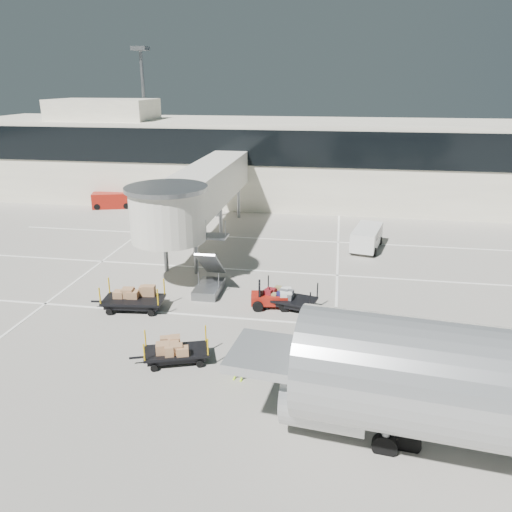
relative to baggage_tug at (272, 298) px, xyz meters
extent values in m
plane|color=#B5AFA2|center=(-2.50, -3.68, -0.52)|extent=(140.00, 140.00, 0.00)
cube|color=white|center=(-2.50, -1.68, -0.51)|extent=(40.00, 0.15, 0.02)
cube|color=white|center=(-2.50, 5.32, -0.51)|extent=(40.00, 0.15, 0.02)
cube|color=white|center=(-2.50, 12.32, -0.51)|extent=(40.00, 0.15, 0.02)
cube|color=white|center=(3.50, 6.32, -0.51)|extent=(0.15, 30.00, 0.02)
cube|color=white|center=(-12.50, 6.32, -0.51)|extent=(0.15, 30.00, 0.02)
cube|color=white|center=(-2.50, 26.32, 3.48)|extent=(64.00, 12.00, 8.00)
cube|color=black|center=(-2.50, 20.27, 5.48)|extent=(64.00, 0.12, 3.20)
cube|color=white|center=(-20.50, 24.32, 8.48)|extent=(10.00, 6.00, 2.00)
cylinder|color=slate|center=(-18.50, 30.32, 6.98)|extent=(0.36, 0.36, 15.00)
cube|color=slate|center=(-18.50, 30.32, 14.48)|extent=(1.60, 1.60, 0.40)
cube|color=silver|center=(-6.50, 11.32, 3.78)|extent=(3.00, 18.00, 2.80)
cylinder|color=silver|center=(-6.50, 2.32, 3.78)|extent=(4.40, 4.40, 3.00)
cylinder|color=slate|center=(-6.50, 2.32, 5.38)|extent=(4.80, 4.80, 0.25)
cylinder|color=slate|center=(-7.50, 4.32, 0.93)|extent=(0.28, 0.28, 2.90)
cylinder|color=slate|center=(-5.50, 4.32, 0.93)|extent=(0.28, 0.28, 2.90)
cylinder|color=slate|center=(-7.50, 11.32, 0.93)|extent=(0.28, 0.28, 2.90)
cylinder|color=slate|center=(-5.50, 11.32, 0.93)|extent=(0.28, 0.28, 2.90)
cylinder|color=slate|center=(-7.50, 18.32, 0.93)|extent=(0.28, 0.28, 2.90)
cylinder|color=slate|center=(-5.50, 18.32, 0.93)|extent=(0.28, 0.28, 2.90)
cube|color=slate|center=(-3.90, 1.32, -0.27)|extent=(1.40, 2.60, 0.50)
cube|color=slate|center=(-3.90, 1.92, 1.08)|extent=(1.20, 2.60, 2.06)
cube|color=slate|center=(-3.90, 3.32, 2.33)|extent=(1.40, 1.20, 0.12)
cube|color=maroon|center=(-0.06, -0.01, -0.03)|extent=(2.29, 1.35, 0.54)
cube|color=silver|center=(0.74, 0.11, 0.33)|extent=(0.77, 1.07, 0.31)
cube|color=black|center=(-0.68, -0.10, 0.51)|extent=(0.24, 0.90, 0.81)
cylinder|color=black|center=(-0.68, -0.69, -0.24)|extent=(0.60, 0.31, 0.57)
cylinder|color=black|center=(-0.86, 0.46, -0.24)|extent=(0.60, 0.31, 0.57)
cylinder|color=black|center=(0.74, -0.48, -0.24)|extent=(0.60, 0.31, 0.57)
cylinder|color=black|center=(0.56, 0.68, -0.24)|extent=(0.60, 0.31, 0.57)
cube|color=black|center=(0.89, 0.02, 0.02)|extent=(3.25, 2.14, 0.12)
cube|color=black|center=(0.89, 0.02, -0.15)|extent=(2.90, 1.86, 0.25)
cube|color=black|center=(-0.90, 0.44, -0.12)|extent=(0.70, 0.24, 0.08)
cylinder|color=black|center=(-0.28, -0.39, -0.35)|extent=(0.36, 0.21, 0.34)
cylinder|color=black|center=(0.03, 0.91, -0.35)|extent=(0.36, 0.21, 0.34)
cylinder|color=black|center=(1.75, -0.88, -0.35)|extent=(0.36, 0.21, 0.34)
cylinder|color=black|center=(2.06, 0.43, -0.35)|extent=(0.36, 0.21, 0.34)
cylinder|color=black|center=(-0.66, -0.30, 0.47)|extent=(0.07, 0.07, 0.89)
cylinder|color=black|center=(-0.35, 1.00, 0.47)|extent=(0.07, 0.07, 0.89)
cylinder|color=black|center=(2.12, -0.97, 0.47)|extent=(0.07, 0.07, 0.89)
cylinder|color=black|center=(2.44, 0.34, 0.47)|extent=(0.07, 0.07, 0.89)
cube|color=#161747|center=(0.93, 0.48, 0.21)|extent=(0.58, 0.46, 0.26)
cube|color=#161747|center=(1.21, -0.55, 0.21)|extent=(0.54, 0.36, 0.25)
cube|color=maroon|center=(1.37, 0.36, 0.29)|extent=(0.60, 0.42, 0.41)
cube|color=olive|center=(-0.06, 0.41, 0.27)|extent=(0.49, 0.36, 0.38)
cube|color=olive|center=(0.14, -0.17, 0.23)|extent=(0.44, 0.38, 0.30)
cube|color=#515257|center=(1.18, -0.34, 0.27)|extent=(0.52, 0.39, 0.38)
cube|color=maroon|center=(1.95, 0.18, 0.21)|extent=(0.52, 0.43, 0.26)
cube|color=#161747|center=(1.49, 0.17, 0.23)|extent=(0.54, 0.37, 0.29)
cube|color=#161747|center=(1.81, 0.19, 0.25)|extent=(0.48, 0.38, 0.32)
cube|color=olive|center=(0.08, 0.17, 0.27)|extent=(0.60, 0.48, 0.37)
cube|color=black|center=(-3.39, -6.30, -0.01)|extent=(3.09, 2.23, 0.11)
cube|color=black|center=(-3.39, -6.30, -0.18)|extent=(2.76, 1.94, 0.23)
cube|color=black|center=(-5.01, -6.86, -0.15)|extent=(0.64, 0.28, 0.07)
cylinder|color=black|center=(-4.11, -7.21, -0.36)|extent=(0.34, 0.23, 0.32)
cylinder|color=black|center=(-4.51, -6.02, -0.36)|extent=(0.34, 0.23, 0.32)
cylinder|color=black|center=(-2.26, -6.58, -0.36)|extent=(0.34, 0.23, 0.32)
cylinder|color=black|center=(-2.67, -5.39, -0.36)|extent=(0.34, 0.23, 0.32)
cylinder|color=#DCA90B|center=(-4.45, -7.33, 0.41)|extent=(0.07, 0.07, 0.84)
cylinder|color=#DCA90B|center=(-4.86, -6.14, 0.41)|extent=(0.07, 0.07, 0.84)
cylinder|color=#DCA90B|center=(-1.92, -6.46, 0.41)|extent=(0.07, 0.07, 0.84)
cylinder|color=#DCA90B|center=(-2.32, -5.27, 0.41)|extent=(0.07, 0.07, 0.84)
cube|color=#A4794F|center=(-4.29, -6.19, 0.23)|extent=(0.57, 0.50, 0.37)
cube|color=#A4794F|center=(-3.29, -6.36, 0.27)|extent=(0.61, 0.59, 0.46)
cube|color=#A4794F|center=(-3.31, -5.93, 0.26)|extent=(0.55, 0.47, 0.43)
cube|color=#A4794F|center=(-3.98, -6.57, 0.22)|extent=(0.69, 0.65, 0.35)
cube|color=#A4794F|center=(-3.18, -6.61, 0.28)|extent=(0.58, 0.47, 0.47)
cube|color=#A4794F|center=(-2.84, -5.81, 0.24)|extent=(0.57, 0.55, 0.40)
cube|color=#A4794F|center=(-3.28, -6.55, 0.28)|extent=(0.71, 0.61, 0.47)
cube|color=black|center=(-7.33, -1.57, 0.07)|extent=(3.35, 1.93, 0.13)
cube|color=black|center=(-7.33, -1.57, -0.13)|extent=(3.01, 1.65, 0.27)
cube|color=black|center=(-9.30, -1.78, -0.10)|extent=(0.75, 0.16, 0.09)
cylinder|color=black|center=(-8.37, -2.41, -0.34)|extent=(0.38, 0.19, 0.36)
cylinder|color=black|center=(-8.52, -0.97, -0.34)|extent=(0.38, 0.19, 0.36)
cylinder|color=black|center=(-6.14, -2.17, -0.34)|extent=(0.38, 0.19, 0.36)
cylinder|color=black|center=(-6.29, -0.74, -0.34)|extent=(0.38, 0.19, 0.36)
cylinder|color=#DCA90B|center=(-8.78, -2.45, 0.55)|extent=(0.07, 0.07, 0.96)
cylinder|color=#DCA90B|center=(-8.93, -1.01, 0.55)|extent=(0.07, 0.07, 0.96)
cylinder|color=#DCA90B|center=(-5.72, -2.13, 0.55)|extent=(0.07, 0.07, 0.96)
cylinder|color=#DCA90B|center=(-5.87, -0.69, 0.55)|extent=(0.07, 0.07, 0.96)
cube|color=#A4794F|center=(-8.47, -1.53, 0.38)|extent=(0.69, 0.59, 0.51)
cube|color=#A4794F|center=(-8.02, -1.79, 0.42)|extent=(0.65, 0.52, 0.58)
cube|color=#A4794F|center=(-7.09, -1.69, 0.42)|extent=(0.67, 0.63, 0.58)
cube|color=#A4794F|center=(-7.51, -1.20, 0.38)|extent=(0.60, 0.53, 0.51)
cube|color=#A4794F|center=(-6.30, -1.33, 0.42)|extent=(0.54, 0.43, 0.58)
cube|color=#A4794F|center=(-7.46, -1.11, 0.35)|extent=(0.55, 0.51, 0.44)
imported|color=#BAFF1A|center=(-0.44, -7.26, 0.34)|extent=(0.69, 0.51, 1.73)
cube|color=silver|center=(5.52, 11.08, 0.40)|extent=(2.56, 4.48, 1.36)
cube|color=silver|center=(5.92, 12.92, 0.14)|extent=(1.69, 0.81, 0.79)
cube|color=black|center=(5.56, 11.25, 0.75)|extent=(2.24, 2.94, 0.54)
cylinder|color=black|center=(4.41, 9.88, -0.22)|extent=(0.33, 0.63, 0.60)
cylinder|color=black|center=(6.04, 9.53, -0.22)|extent=(0.33, 0.63, 0.60)
cylinder|color=black|center=(5.00, 12.63, -0.22)|extent=(0.33, 0.63, 0.60)
cylinder|color=black|center=(6.63, 12.28, -0.22)|extent=(0.33, 0.63, 0.60)
cube|color=maroon|center=(-18.36, 19.95, 0.22)|extent=(4.04, 2.60, 1.48)
cube|color=black|center=(-16.76, 20.43, 1.15)|extent=(1.30, 1.59, 0.52)
cylinder|color=black|center=(-19.48, 18.88, -0.23)|extent=(0.64, 0.41, 0.59)
cylinder|color=black|center=(-19.88, 20.20, -0.23)|extent=(0.64, 0.41, 0.59)
cylinder|color=black|center=(-16.84, 19.69, -0.23)|extent=(0.64, 0.41, 0.59)
cylinder|color=black|center=(-17.24, 21.01, -0.23)|extent=(0.64, 0.41, 0.59)
cube|color=silver|center=(4.60, -10.22, 2.33)|extent=(9.74, 3.74, 0.33)
cylinder|color=silver|center=(3.18, -10.05, 0.95)|extent=(3.08, 2.50, 2.18)
cube|color=silver|center=(3.18, -10.05, 1.80)|extent=(0.78, 0.32, 1.04)
cylinder|color=slate|center=(6.01, -10.38, 0.00)|extent=(0.28, 0.28, 1.04)
cylinder|color=black|center=(6.01, -10.38, -0.24)|extent=(0.88, 0.40, 0.85)
cylinder|color=slate|center=(5.21, -10.67, 0.24)|extent=(0.27, 0.27, 1.52)
cylinder|color=black|center=(5.21, -10.67, -0.24)|extent=(0.88, 0.40, 0.85)
camera|label=1|loc=(3.20, -24.72, 11.22)|focal=35.00mm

